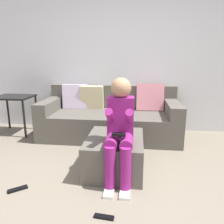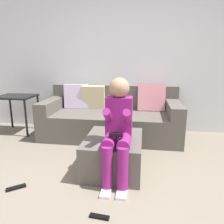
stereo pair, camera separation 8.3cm
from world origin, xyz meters
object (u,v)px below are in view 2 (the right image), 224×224
(couch_sectional, at_px, (111,118))
(side_table, at_px, (17,101))
(remote_near_ottoman, at_px, (99,217))
(remote_by_storage_bin, at_px, (16,188))
(ottoman, at_px, (114,153))
(person_seated, at_px, (118,127))

(couch_sectional, bearing_deg, side_table, -177.96)
(remote_near_ottoman, bearing_deg, remote_by_storage_bin, 168.60)
(ottoman, relative_size, side_table, 1.23)
(ottoman, bearing_deg, person_seated, -71.08)
(side_table, relative_size, remote_by_storage_bin, 3.50)
(ottoman, bearing_deg, couch_sectional, 99.86)
(remote_near_ottoman, bearing_deg, couch_sectional, 101.88)
(couch_sectional, bearing_deg, remote_by_storage_bin, -112.62)
(couch_sectional, xyz_separation_m, ottoman, (0.21, -1.20, -0.10))
(side_table, bearing_deg, couch_sectional, 2.04)
(remote_near_ottoman, xyz_separation_m, remote_by_storage_bin, (-0.94, 0.30, 0.00))
(couch_sectional, distance_m, ottoman, 1.23)
(remote_by_storage_bin, bearing_deg, remote_near_ottoman, -56.27)
(side_table, bearing_deg, remote_by_storage_bin, -60.43)
(couch_sectional, relative_size, remote_near_ottoman, 13.32)
(couch_sectional, relative_size, remote_by_storage_bin, 11.92)
(remote_by_storage_bin, bearing_deg, side_table, 80.86)
(person_seated, height_order, remote_near_ottoman, person_seated)
(side_table, relative_size, remote_near_ottoman, 3.91)
(remote_by_storage_bin, bearing_deg, person_seated, -19.80)
(couch_sectional, relative_size, ottoman, 2.78)
(ottoman, relative_size, person_seated, 0.74)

